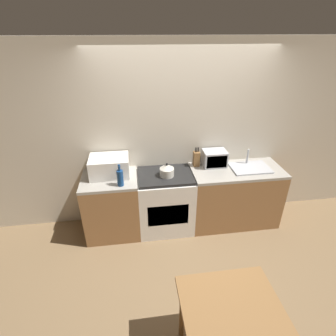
{
  "coord_description": "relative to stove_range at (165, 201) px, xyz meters",
  "views": [
    {
      "loc": [
        -0.67,
        -2.42,
        2.68
      ],
      "look_at": [
        -0.25,
        0.58,
        1.05
      ],
      "focal_mm": 28.0,
      "sensor_mm": 36.0,
      "label": 1
    }
  ],
  "objects": [
    {
      "name": "ground_plane",
      "position": [
        0.28,
        -0.68,
        -0.45
      ],
      "size": [
        16.0,
        16.0,
        0.0
      ],
      "primitive_type": "plane",
      "color": "brown"
    },
    {
      "name": "counter_right_run",
      "position": [
        1.04,
        0.0,
        0.0
      ],
      "size": [
        1.3,
        0.62,
        0.9
      ],
      "color": "olive",
      "rests_on": "ground_plane"
    },
    {
      "name": "knife_block",
      "position": [
        0.48,
        0.19,
        0.56
      ],
      "size": [
        0.09,
        0.09,
        0.29
      ],
      "color": "brown",
      "rests_on": "counter_right_run"
    },
    {
      "name": "sink_basin",
      "position": [
        1.23,
        0.01,
        0.47
      ],
      "size": [
        0.54,
        0.38,
        0.24
      ],
      "color": "#ADAFB5",
      "rests_on": "counter_right_run"
    },
    {
      "name": "wall_back",
      "position": [
        0.28,
        0.34,
        0.85
      ],
      "size": [
        10.0,
        0.06,
        2.6
      ],
      "color": "beige",
      "rests_on": "ground_plane"
    },
    {
      "name": "bottle",
      "position": [
        -0.6,
        -0.2,
        0.57
      ],
      "size": [
        0.08,
        0.08,
        0.3
      ],
      "color": "navy",
      "rests_on": "counter_left_run"
    },
    {
      "name": "stove_range",
      "position": [
        0.0,
        0.0,
        0.0
      ],
      "size": [
        0.78,
        0.62,
        0.9
      ],
      "color": "silver",
      "rests_on": "ground_plane"
    },
    {
      "name": "kettle",
      "position": [
        0.02,
        -0.04,
        0.53
      ],
      "size": [
        0.19,
        0.19,
        0.19
      ],
      "color": "beige",
      "rests_on": "stove_range"
    },
    {
      "name": "microwave",
      "position": [
        -0.74,
        0.1,
        0.58
      ],
      "size": [
        0.52,
        0.38,
        0.26
      ],
      "color": "silver",
      "rests_on": "counter_left_run"
    },
    {
      "name": "toaster_oven",
      "position": [
        0.74,
        0.16,
        0.57
      ],
      "size": [
        0.33,
        0.25,
        0.23
      ],
      "color": "#ADAFB5",
      "rests_on": "counter_right_run"
    },
    {
      "name": "dining_table",
      "position": [
        0.28,
        -1.92,
        0.21
      ],
      "size": [
        0.79,
        0.73,
        0.77
      ],
      "color": "brown",
      "rests_on": "ground_plane"
    },
    {
      "name": "counter_left_run",
      "position": [
        -0.76,
        0.0,
        0.0
      ],
      "size": [
        0.74,
        0.62,
        0.9
      ],
      "color": "olive",
      "rests_on": "ground_plane"
    }
  ]
}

